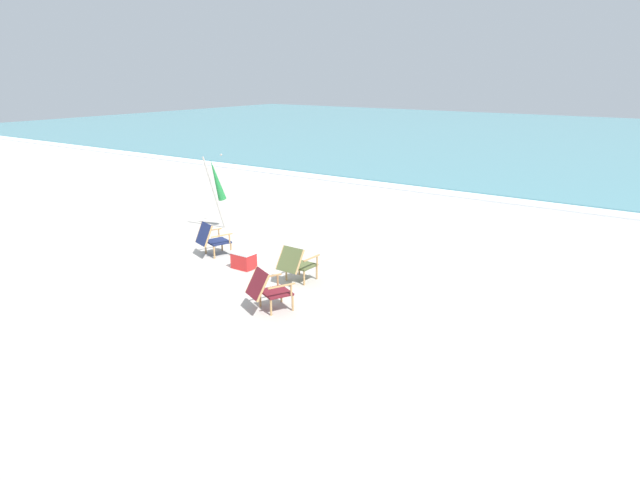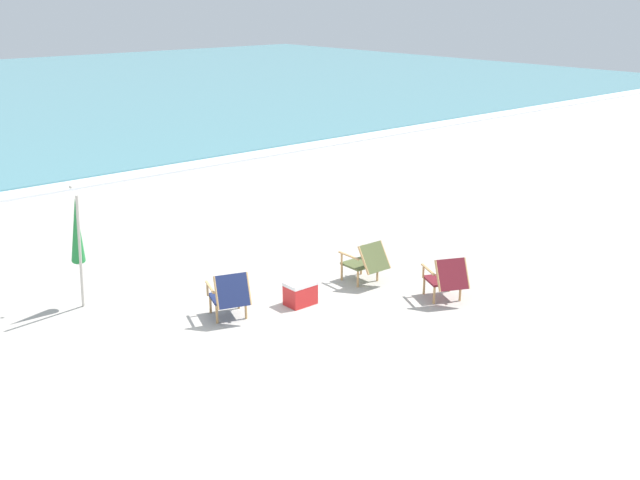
{
  "view_description": "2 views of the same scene",
  "coord_description": "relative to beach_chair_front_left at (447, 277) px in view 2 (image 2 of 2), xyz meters",
  "views": [
    {
      "loc": [
        9.1,
        -8.44,
        4.18
      ],
      "look_at": [
        2.22,
        1.42,
        0.61
      ],
      "focal_mm": 32.0,
      "sensor_mm": 36.0,
      "label": 1
    },
    {
      "loc": [
        -6.26,
        -8.54,
        4.92
      ],
      "look_at": [
        1.63,
        0.7,
        0.88
      ],
      "focal_mm": 42.0,
      "sensor_mm": 36.0,
      "label": 2
    }
  ],
  "objects": [
    {
      "name": "ground_plane",
      "position": [
        -2.84,
        1.12,
        -0.42
      ],
      "size": [
        80.0,
        80.0,
        0.0
      ],
      "primitive_type": "plane",
      "color": "#B2AAA0"
    },
    {
      "name": "cooler_box",
      "position": [
        -1.93,
        1.48,
        -0.22
      ],
      "size": [
        0.49,
        0.35,
        0.4
      ],
      "color": "red",
      "rests_on": "ground"
    },
    {
      "name": "surf_band",
      "position": [
        -2.84,
        11.66,
        -0.39
      ],
      "size": [
        80.0,
        1.1,
        0.06
      ],
      "primitive_type": "cube",
      "color": "white",
      "rests_on": "ground"
    },
    {
      "name": "beach_chair_front_left",
      "position": [
        0.0,
        0.0,
        0.0
      ],
      "size": [
        0.84,
        0.92,
        0.79
      ],
      "color": "maroon",
      "rests_on": "ground"
    },
    {
      "name": "beach_chair_back_right",
      "position": [
        -3.15,
        1.72,
        0.0
      ],
      "size": [
        0.77,
        0.86,
        0.81
      ],
      "color": "#19234C",
      "rests_on": "ground"
    },
    {
      "name": "beach_chair_mid_center",
      "position": [
        -0.45,
        1.45,
        -0.0
      ],
      "size": [
        0.61,
        0.79,
        0.77
      ],
      "color": "#515B33",
      "rests_on": "ground"
    },
    {
      "name": "umbrella_furled_green",
      "position": [
        -4.75,
        3.55,
        0.92
      ],
      "size": [
        0.34,
        0.67,
        2.06
      ],
      "color": "#B7B2A8",
      "rests_on": "ground"
    }
  ]
}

